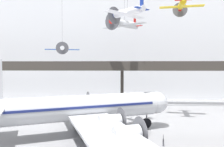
{
  "coord_description": "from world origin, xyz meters",
  "views": [
    {
      "loc": [
        0.48,
        -24.84,
        8.61
      ],
      "look_at": [
        -1.25,
        5.85,
        7.39
      ],
      "focal_mm": 35.0,
      "sensor_mm": 36.0,
      "label": 1
    }
  ],
  "objects_px": {
    "suspended_plane_white_twin": "(127,12)",
    "suspended_plane_silver_racer": "(124,24)",
    "suspended_plane_blue_trainer": "(62,48)",
    "info_sign_pedestal": "(163,142)",
    "suspended_plane_yellow_lowwing": "(182,5)",
    "airliner_silver_main": "(79,108)"
  },
  "relations": [
    {
      "from": "suspended_plane_blue_trainer",
      "to": "suspended_plane_silver_racer",
      "type": "bearing_deg",
      "value": 81.18
    },
    {
      "from": "suspended_plane_yellow_lowwing",
      "to": "suspended_plane_blue_trainer",
      "type": "bearing_deg",
      "value": 80.41
    },
    {
      "from": "suspended_plane_blue_trainer",
      "to": "suspended_plane_silver_racer",
      "type": "height_order",
      "value": "suspended_plane_silver_racer"
    },
    {
      "from": "airliner_silver_main",
      "to": "suspended_plane_white_twin",
      "type": "xyz_separation_m",
      "value": [
        5.87,
        2.78,
        12.14
      ]
    },
    {
      "from": "suspended_plane_white_twin",
      "to": "suspended_plane_blue_trainer",
      "type": "distance_m",
      "value": 17.57
    },
    {
      "from": "info_sign_pedestal",
      "to": "airliner_silver_main",
      "type": "bearing_deg",
      "value": 172.3
    },
    {
      "from": "suspended_plane_yellow_lowwing",
      "to": "airliner_silver_main",
      "type": "bearing_deg",
      "value": 128.59
    },
    {
      "from": "suspended_plane_white_twin",
      "to": "suspended_plane_yellow_lowwing",
      "type": "distance_m",
      "value": 10.26
    },
    {
      "from": "airliner_silver_main",
      "to": "suspended_plane_yellow_lowwing",
      "type": "height_order",
      "value": "suspended_plane_yellow_lowwing"
    },
    {
      "from": "airliner_silver_main",
      "to": "suspended_plane_blue_trainer",
      "type": "relative_size",
      "value": 2.19
    },
    {
      "from": "airliner_silver_main",
      "to": "suspended_plane_silver_racer",
      "type": "xyz_separation_m",
      "value": [
        5.52,
        16.35,
        13.14
      ]
    },
    {
      "from": "suspended_plane_blue_trainer",
      "to": "info_sign_pedestal",
      "type": "xyz_separation_m",
      "value": [
        15.92,
        -17.8,
        -11.3
      ]
    },
    {
      "from": "suspended_plane_yellow_lowwing",
      "to": "suspended_plane_silver_racer",
      "type": "height_order",
      "value": "suspended_plane_yellow_lowwing"
    },
    {
      "from": "suspended_plane_white_twin",
      "to": "airliner_silver_main",
      "type": "bearing_deg",
      "value": 70.24
    },
    {
      "from": "airliner_silver_main",
      "to": "info_sign_pedestal",
      "type": "xyz_separation_m",
      "value": [
        9.67,
        -2.85,
        -2.88
      ]
    },
    {
      "from": "suspended_plane_white_twin",
      "to": "suspended_plane_silver_racer",
      "type": "bearing_deg",
      "value": -43.6
    },
    {
      "from": "airliner_silver_main",
      "to": "suspended_plane_silver_racer",
      "type": "bearing_deg",
      "value": 48.13
    },
    {
      "from": "suspended_plane_white_twin",
      "to": "suspended_plane_silver_racer",
      "type": "relative_size",
      "value": 1.06
    },
    {
      "from": "airliner_silver_main",
      "to": "suspended_plane_yellow_lowwing",
      "type": "distance_m",
      "value": 21.92
    },
    {
      "from": "suspended_plane_white_twin",
      "to": "suspended_plane_blue_trainer",
      "type": "xyz_separation_m",
      "value": [
        -12.13,
        12.16,
        -3.72
      ]
    },
    {
      "from": "airliner_silver_main",
      "to": "suspended_plane_blue_trainer",
      "type": "height_order",
      "value": "suspended_plane_blue_trainer"
    },
    {
      "from": "airliner_silver_main",
      "to": "info_sign_pedestal",
      "type": "relative_size",
      "value": 22.43
    }
  ]
}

